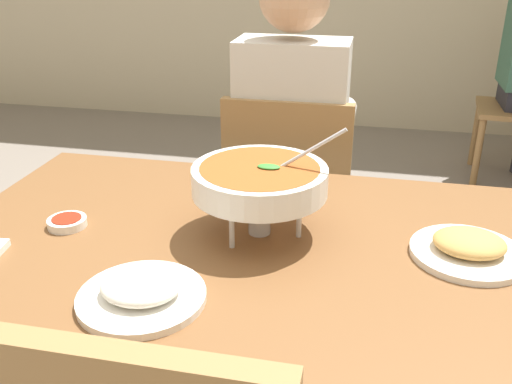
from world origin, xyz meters
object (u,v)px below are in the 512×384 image
(appetizer_plate, at_px, (468,248))
(sauce_dish, at_px, (67,222))
(curry_bowl, at_px, (260,181))
(dining_table_main, at_px, (242,279))
(chair_diner_main, at_px, (289,201))
(diner_main, at_px, (293,135))
(rice_plate, at_px, (141,291))

(appetizer_plate, height_order, sauce_dish, appetizer_plate)
(curry_bowl, distance_m, appetizer_plate, 0.47)
(dining_table_main, height_order, chair_diner_main, chair_diner_main)
(chair_diner_main, bearing_deg, sauce_dish, -119.23)
(diner_main, bearing_deg, dining_table_main, -90.00)
(dining_table_main, xyz_separation_m, chair_diner_main, (-0.00, 0.71, -0.13))
(diner_main, height_order, sauce_dish, diner_main)
(chair_diner_main, relative_size, curry_bowl, 2.71)
(diner_main, height_order, curry_bowl, diner_main)
(curry_bowl, bearing_deg, diner_main, 92.60)
(appetizer_plate, relative_size, sauce_dish, 2.67)
(appetizer_plate, bearing_deg, chair_diner_main, 125.20)
(dining_table_main, bearing_deg, chair_diner_main, 90.00)
(curry_bowl, bearing_deg, sauce_dish, -171.77)
(rice_plate, xyz_separation_m, appetizer_plate, (0.61, 0.30, 0.00))
(dining_table_main, height_order, appetizer_plate, appetizer_plate)
(sauce_dish, bearing_deg, curry_bowl, 8.23)
(rice_plate, bearing_deg, curry_bowl, 62.52)
(chair_diner_main, xyz_separation_m, diner_main, (0.00, 0.03, 0.24))
(chair_diner_main, xyz_separation_m, curry_bowl, (0.03, -0.67, 0.36))
(diner_main, xyz_separation_m, curry_bowl, (0.03, -0.71, 0.13))
(sauce_dish, bearing_deg, appetizer_plate, 3.35)
(sauce_dish, bearing_deg, dining_table_main, 3.48)
(chair_diner_main, height_order, sauce_dish, chair_diner_main)
(sauce_dish, bearing_deg, diner_main, 61.82)
(appetizer_plate, distance_m, sauce_dish, 0.90)
(diner_main, bearing_deg, curry_bowl, -87.40)
(chair_diner_main, distance_m, curry_bowl, 0.77)
(chair_diner_main, relative_size, rice_plate, 3.75)
(dining_table_main, height_order, sauce_dish, sauce_dish)
(diner_main, xyz_separation_m, appetizer_plate, (0.48, -0.72, 0.02))
(curry_bowl, bearing_deg, rice_plate, -117.48)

